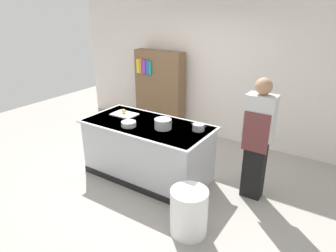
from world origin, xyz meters
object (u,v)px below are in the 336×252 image
person_chef (258,137)px  sauce_pan (198,127)px  bookshelf (159,91)px  trash_bin (189,212)px  onion (124,111)px  stock_pot (163,124)px  mixing_bowl (129,124)px

person_chef → sauce_pan: bearing=106.0°
sauce_pan → bookshelf: bearing=138.0°
trash_bin → person_chef: size_ratio=0.34×
bookshelf → onion: bearing=-74.9°
trash_bin → bookshelf: 3.42m
stock_pot → sauce_pan: 0.51m
trash_bin → stock_pot: bearing=139.3°
sauce_pan → onion: bearing=-177.1°
stock_pot → bookshelf: (-1.32, 1.82, -0.12)m
bookshelf → trash_bin: bearing=-49.5°
trash_bin → person_chef: (0.38, 1.15, 0.63)m
onion → bookshelf: bearing=105.1°
stock_pot → bookshelf: 2.26m
trash_bin → person_chef: 1.37m
stock_pot → bookshelf: bookshelf is taller
sauce_pan → trash_bin: 1.23m
mixing_bowl → person_chef: (1.72, 0.61, -0.02)m
onion → person_chef: 2.14m
mixing_bowl → person_chef: person_chef is taller
onion → stock_pot: size_ratio=0.23×
mixing_bowl → trash_bin: size_ratio=0.38×
sauce_pan → bookshelf: (-1.79, 1.61, -0.10)m
sauce_pan → stock_pot: bearing=-155.2°
sauce_pan → bookshelf: 2.41m
bookshelf → sauce_pan: bearing=-42.0°
sauce_pan → trash_bin: sauce_pan is taller
stock_pot → onion: bearing=170.4°
stock_pot → person_chef: (1.25, 0.41, -0.06)m
onion → person_chef: (2.12, 0.26, -0.04)m
mixing_bowl → trash_bin: mixing_bowl is taller
sauce_pan → person_chef: bearing=14.0°
stock_pot → trash_bin: bearing=-40.7°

